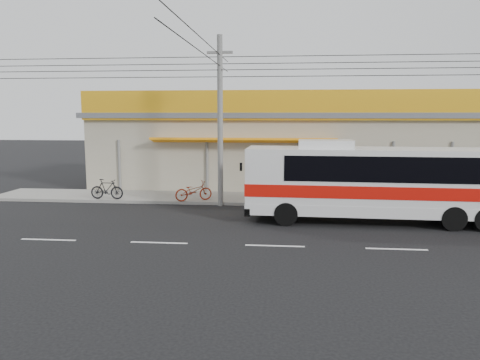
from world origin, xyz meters
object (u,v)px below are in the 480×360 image
object	(u,v)px
motorbike_red	(194,191)
motorbike_dark	(107,189)
utility_pole	(220,66)
coach_bus	(386,179)

from	to	relation	value
motorbike_red	motorbike_dark	world-z (taller)	motorbike_dark
motorbike_red	utility_pole	distance (m)	6.19
motorbike_dark	utility_pole	distance (m)	8.39
utility_pole	motorbike_dark	bearing A→B (deg)	176.46
coach_bus	utility_pole	world-z (taller)	utility_pole
motorbike_red	motorbike_dark	xyz separation A→B (m)	(-4.45, 0.00, 0.02)
coach_bus	motorbike_dark	size ratio (longest dim) A/B	6.46
motorbike_dark	utility_pole	size ratio (longest dim) A/B	0.05
coach_bus	motorbike_dark	distance (m)	13.51
motorbike_dark	utility_pole	world-z (taller)	utility_pole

